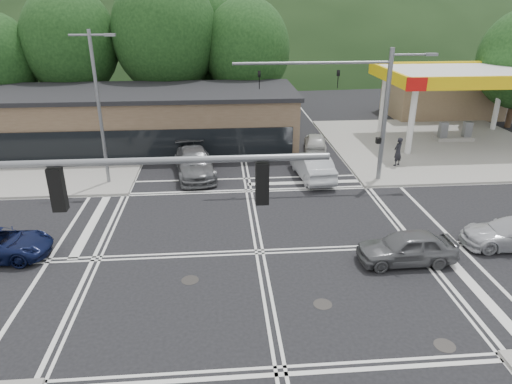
{
  "coord_description": "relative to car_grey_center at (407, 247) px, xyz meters",
  "views": [
    {
      "loc": [
        -1.63,
        -17.74,
        10.41
      ],
      "look_at": [
        0.14,
        3.63,
        1.4
      ],
      "focal_mm": 32.0,
      "sensor_mm": 36.0,
      "label": 1
    }
  ],
  "objects": [
    {
      "name": "sidewalk_ne",
      "position": [
        8.82,
        16.34,
        -0.64
      ],
      "size": [
        16.0,
        16.0,
        0.15
      ],
      "primitive_type": "cube",
      "color": "gray",
      "rests_on": "ground"
    },
    {
      "name": "tree_n_a",
      "position": [
        -20.18,
        25.34,
        6.43
      ],
      "size": [
        8.0,
        8.0,
        11.75
      ],
      "color": "#382619",
      "rests_on": "ground"
    },
    {
      "name": "signal_mast_sw",
      "position": [
        -12.57,
        -6.86,
        4.41
      ],
      "size": [
        9.14,
        0.28,
        8.0
      ],
      "color": "slate",
      "rests_on": "ground"
    },
    {
      "name": "tree_n_c",
      "position": [
        -5.18,
        25.34,
        5.78
      ],
      "size": [
        7.6,
        7.6,
        10.87
      ],
      "color": "#382619",
      "rests_on": "ground"
    },
    {
      "name": "ground",
      "position": [
        -6.18,
        1.34,
        -0.71
      ],
      "size": [
        120.0,
        120.0,
        0.0
      ],
      "primitive_type": "plane",
      "color": "black",
      "rests_on": "ground"
    },
    {
      "name": "car_queue_a",
      "position": [
        -2.03,
        10.34,
        0.1
      ],
      "size": [
        2.17,
        5.1,
        1.64
      ],
      "primitive_type": "imported",
      "rotation": [
        0.0,
        0.0,
        3.23
      ],
      "color": "silver",
      "rests_on": "ground"
    },
    {
      "name": "car_queue_b",
      "position": [
        -0.68,
        15.95,
        -0.04
      ],
      "size": [
        2.26,
        4.18,
        1.35
      ],
      "primitive_type": "imported",
      "rotation": [
        0.0,
        0.0,
        2.97
      ],
      "color": "#BABBB7",
      "rests_on": "ground"
    },
    {
      "name": "gas_station_canopy",
      "position": [
        10.81,
        17.34,
        4.33
      ],
      "size": [
        12.32,
        8.34,
        5.75
      ],
      "color": "silver",
      "rests_on": "ground"
    },
    {
      "name": "sidewalk_nw",
      "position": [
        -21.18,
        16.34,
        -0.64
      ],
      "size": [
        16.0,
        16.0,
        0.15
      ],
      "primitive_type": "cube",
      "color": "gray",
      "rests_on": "ground"
    },
    {
      "name": "commercial_row",
      "position": [
        -14.18,
        18.34,
        1.29
      ],
      "size": [
        24.0,
        8.0,
        4.0
      ],
      "primitive_type": "cube",
      "color": "brown",
      "rests_on": "ground"
    },
    {
      "name": "car_grey_center",
      "position": [
        0.0,
        0.0,
        0.0
      ],
      "size": [
        4.21,
        1.75,
        1.43
      ],
      "primitive_type": "imported",
      "rotation": [
        0.0,
        0.0,
        -1.56
      ],
      "color": "#555659",
      "rests_on": "ground"
    },
    {
      "name": "car_northbound",
      "position": [
        -9.47,
        11.46,
        0.11
      ],
      "size": [
        3.14,
        5.96,
        1.65
      ],
      "primitive_type": "imported",
      "rotation": [
        0.0,
        0.0,
        0.15
      ],
      "color": "#595A5D",
      "rests_on": "ground"
    },
    {
      "name": "tree_n_b",
      "position": [
        -12.18,
        25.34,
        7.08
      ],
      "size": [
        9.0,
        9.0,
        12.98
      ],
      "color": "#382619",
      "rests_on": "ground"
    },
    {
      "name": "tree_n_e",
      "position": [
        -8.18,
        29.34,
        6.43
      ],
      "size": [
        8.4,
        8.4,
        11.98
      ],
      "color": "#382619",
      "rests_on": "ground"
    },
    {
      "name": "hill_north",
      "position": [
        -6.18,
        91.34,
        -0.71
      ],
      "size": [
        252.0,
        126.0,
        140.0
      ],
      "primitive_type": "ellipsoid",
      "color": "black",
      "rests_on": "ground"
    },
    {
      "name": "streetlight_nw",
      "position": [
        -14.62,
        10.34,
        4.34
      ],
      "size": [
        2.5,
        0.25,
        9.0
      ],
      "color": "slate",
      "rests_on": "ground"
    },
    {
      "name": "pedestrian",
      "position": [
        4.04,
        11.79,
        0.41
      ],
      "size": [
        0.85,
        0.78,
        1.94
      ],
      "primitive_type": "imported",
      "rotation": [
        0.0,
        0.0,
        3.73
      ],
      "color": "black",
      "rests_on": "sidewalk_ne"
    },
    {
      "name": "convenience_store",
      "position": [
        13.82,
        26.34,
        1.19
      ],
      "size": [
        10.0,
        6.0,
        3.8
      ],
      "primitive_type": "cube",
      "color": "#846B4F",
      "rests_on": "ground"
    },
    {
      "name": "signal_mast_ne",
      "position": [
        0.77,
        9.54,
        4.36
      ],
      "size": [
        11.65,
        0.3,
        8.0
      ],
      "color": "slate",
      "rests_on": "ground"
    }
  ]
}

